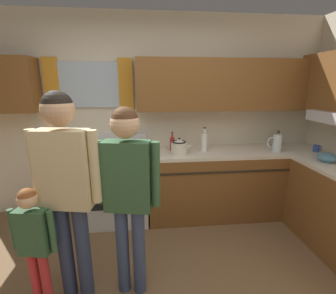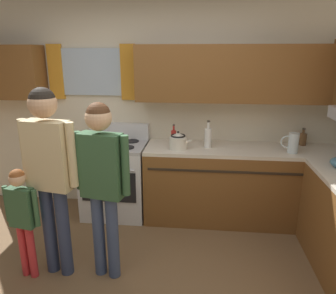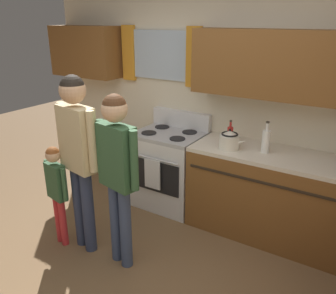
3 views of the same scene
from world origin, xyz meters
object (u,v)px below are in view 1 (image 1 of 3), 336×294
adult_in_plaid (128,183)px  bottle_sauce_red (172,144)px  mug_cobalt_blue (317,148)px  adult_holding_child (66,177)px  stove_oven (118,185)px  water_pitcher (277,143)px  mixing_bowl (327,158)px  small_child (34,236)px  bottle_squat_brown (277,140)px  stovetop_kettle (179,147)px  bottle_milk_white (204,142)px

adult_in_plaid → bottle_sauce_red: bearing=68.1°
mug_cobalt_blue → adult_holding_child: (-2.76, -0.99, 0.12)m
stove_oven → water_pitcher: size_ratio=5.00×
adult_holding_child → stove_oven: bearing=79.0°
bottle_sauce_red → mixing_bowl: size_ratio=1.19×
water_pitcher → small_child: size_ratio=0.21×
bottle_squat_brown → adult_in_plaid: size_ratio=0.13×
water_pitcher → mixing_bowl: 0.57m
mug_cobalt_blue → adult_in_plaid: (-2.31, -0.98, 0.05)m
stovetop_kettle → adult_in_plaid: adult_in_plaid is taller
bottle_squat_brown → small_child: bearing=-151.7°
bottle_sauce_red → small_child: (-1.19, -1.32, -0.35)m
stove_oven → bottle_milk_white: bottle_milk_white is taller
bottle_sauce_red → water_pitcher: bottle_sauce_red is taller
bottle_milk_white → small_child: 2.05m
bottle_squat_brown → adult_in_plaid: (-2.01, -1.36, 0.02)m
stove_oven → bottle_milk_white: (1.11, -0.02, 0.55)m
mixing_bowl → mug_cobalt_blue: bearing=66.3°
bottle_squat_brown → water_pitcher: 0.38m
water_pitcher → mixing_bowl: (0.34, -0.45, -0.06)m
small_child → adult_in_plaid: bearing=7.6°
bottle_sauce_red → mug_cobalt_blue: bottle_sauce_red is taller
stove_oven → bottle_squat_brown: size_ratio=5.37×
bottle_milk_white → small_child: bearing=-141.9°
bottle_milk_white → small_child: size_ratio=0.30×
stovetop_kettle → water_pitcher: bearing=-0.5°
mug_cobalt_blue → water_pitcher: bearing=173.4°
stovetop_kettle → small_child: stovetop_kettle is taller
bottle_sauce_red → bottle_squat_brown: bearing=5.3°
bottle_milk_white → mixing_bowl: bearing=-23.9°
mug_cobalt_blue → adult_holding_child: bearing=-160.3°
mixing_bowl → adult_holding_child: size_ratio=0.12×
stovetop_kettle → stove_oven: bearing=171.5°
bottle_squat_brown → stovetop_kettle: size_ratio=0.75×
water_pitcher → stovetop_kettle: bearing=179.5°
stovetop_kettle → adult_holding_child: bearing=-133.5°
stovetop_kettle → small_child: (-1.25, -1.14, -0.35)m
bottle_sauce_red → adult_holding_child: bearing=-127.3°
bottle_squat_brown → water_pitcher: bearing=-122.1°
bottle_milk_white → mug_cobalt_blue: size_ratio=2.73×
stovetop_kettle → water_pitcher: water_pitcher is taller
bottle_milk_white → stovetop_kettle: (-0.33, -0.10, -0.02)m
bottle_sauce_red → stove_oven: bearing=-175.6°
bottle_sauce_red → adult_in_plaid: adult_in_plaid is taller
bottle_milk_white → water_pitcher: bottle_milk_white is taller
water_pitcher → mixing_bowl: size_ratio=1.06×
bottle_squat_brown → bottle_milk_white: (-1.11, -0.21, 0.04)m
bottle_sauce_red → mixing_bowl: 1.77m
bottle_squat_brown → stovetop_kettle: (-1.45, -0.31, 0.02)m
mug_cobalt_blue → stovetop_kettle: stovetop_kettle is taller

